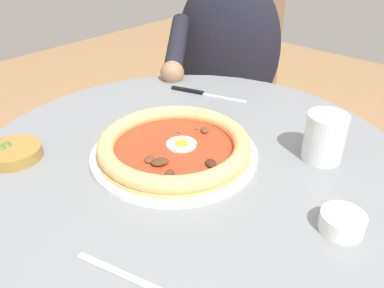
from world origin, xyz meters
TOP-DOWN VIEW (x-y plane):
  - dining_table at (0.00, 0.00)m, footprint 0.89×0.89m
  - pizza_on_plate at (-0.02, 0.02)m, footprint 0.34×0.34m
  - water_glass at (0.16, -0.21)m, footprint 0.08×0.08m
  - steak_knife at (0.24, 0.19)m, footprint 0.07×0.21m
  - ramekin_capers at (-0.01, -0.33)m, footprint 0.07×0.07m
  - olive_pan at (-0.25, 0.25)m, footprint 0.11×0.14m
  - fork_utensil at (-0.29, -0.15)m, footprint 0.05×0.17m
  - diner_person at (0.60, 0.36)m, footprint 0.58×0.44m
  - cafe_chair_diner at (0.73, 0.43)m, footprint 0.58×0.58m

SIDE VIEW (x-z plane):
  - diner_person at x=0.60m, z-range -0.06..1.10m
  - cafe_chair_diner at x=0.73m, z-range 0.09..0.99m
  - dining_table at x=0.00m, z-range 0.19..0.91m
  - fork_utensil at x=-0.29m, z-range 0.72..0.72m
  - steak_knife at x=0.24m, z-range 0.72..0.72m
  - olive_pan at x=-0.25m, z-range 0.70..0.75m
  - ramekin_capers at x=-0.01m, z-range 0.72..0.75m
  - pizza_on_plate at x=-0.02m, z-range 0.71..0.76m
  - water_glass at x=0.16m, z-range 0.71..0.81m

